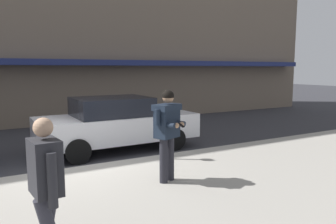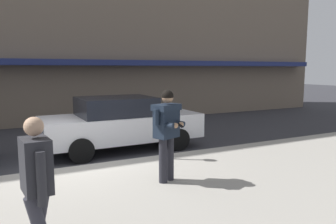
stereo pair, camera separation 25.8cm
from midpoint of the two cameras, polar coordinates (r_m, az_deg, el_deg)
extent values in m
plane|color=#333338|center=(8.07, -16.81, -9.67)|extent=(80.00, 80.00, 0.00)
cube|color=#A8A399|center=(5.83, -0.42, -15.42)|extent=(32.00, 5.30, 0.14)
cube|color=silver|center=(8.37, -10.10, -8.82)|extent=(28.00, 0.12, 0.01)
cube|color=navy|center=(13.95, -18.65, 8.21)|extent=(26.60, 0.70, 0.24)
cube|color=silver|center=(9.59, -9.48, -2.61)|extent=(4.53, 1.89, 0.70)
cube|color=black|center=(9.44, -10.58, 0.95)|extent=(2.10, 1.67, 0.52)
cylinder|color=black|center=(10.96, -4.17, -3.11)|extent=(0.64, 0.23, 0.64)
cylinder|color=black|center=(9.48, 0.35, -4.78)|extent=(0.64, 0.23, 0.64)
cylinder|color=black|center=(10.09, -18.62, -4.42)|extent=(0.64, 0.23, 0.64)
cylinder|color=black|center=(8.46, -16.30, -6.60)|extent=(0.64, 0.23, 0.64)
cylinder|color=#23232B|center=(6.55, -0.77, -8.08)|extent=(0.16, 0.16, 0.88)
cylinder|color=#23232B|center=(6.40, -1.94, -8.45)|extent=(0.16, 0.16, 0.88)
cube|color=#192333|center=(6.31, -1.37, -1.61)|extent=(0.54, 0.45, 0.64)
cube|color=#192333|center=(6.27, -1.38, 0.82)|extent=(0.61, 0.51, 0.12)
cylinder|color=#192333|center=(6.50, 0.18, -0.36)|extent=(0.11, 0.11, 0.30)
cylinder|color=#192333|center=(6.33, 0.61, -1.95)|extent=(0.20, 0.32, 0.10)
sphere|color=tan|center=(6.19, 1.22, -2.16)|extent=(0.10, 0.10, 0.10)
cylinder|color=#192333|center=(6.09, -3.03, -0.90)|extent=(0.11, 0.11, 0.30)
cylinder|color=#192333|center=(6.10, -1.14, -2.30)|extent=(0.20, 0.32, 0.10)
sphere|color=tan|center=(6.07, 0.28, -2.36)|extent=(0.10, 0.10, 0.10)
cube|color=black|center=(6.10, 1.05, -2.30)|extent=(0.12, 0.16, 0.07)
sphere|color=tan|center=(6.24, -1.18, 2.54)|extent=(0.22, 0.22, 0.22)
sphere|color=black|center=(6.23, -1.18, 2.81)|extent=(0.23, 0.23, 0.23)
cube|color=#2D2D33|center=(3.84, -22.47, -8.83)|extent=(0.33, 0.45, 0.60)
cylinder|color=#2D2D33|center=(3.63, -21.48, -11.05)|extent=(0.10, 0.10, 0.58)
cylinder|color=#2D2D33|center=(4.10, -23.22, -9.02)|extent=(0.10, 0.10, 0.58)
sphere|color=tan|center=(3.75, -22.80, -2.50)|extent=(0.21, 0.21, 0.21)
cube|color=brown|center=(4.18, -23.01, -10.39)|extent=(0.15, 0.25, 0.32)
cylinder|color=#4C4C51|center=(8.02, -1.60, -4.54)|extent=(0.07, 0.07, 1.05)
cube|color=gray|center=(7.91, -1.62, -0.04)|extent=(0.12, 0.18, 0.22)
camera|label=1|loc=(0.13, -91.14, -0.15)|focal=35.00mm
camera|label=2|loc=(0.13, 88.86, 0.15)|focal=35.00mm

